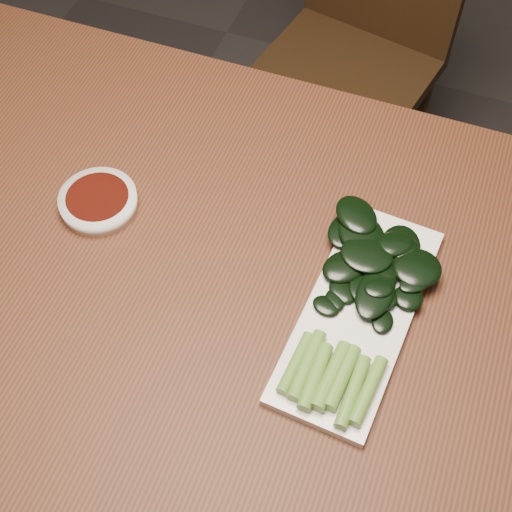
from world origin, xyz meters
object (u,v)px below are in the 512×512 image
object	(u,v)px
gai_lan	(366,287)
chair_far	(357,42)
table	(222,298)
serving_plate	(358,314)
sauce_bowl	(98,201)

from	to	relation	value
gai_lan	chair_far	bearing A→B (deg)	104.52
table	gai_lan	bearing A→B (deg)	8.88
chair_far	serving_plate	size ratio (longest dim) A/B	2.60
sauce_bowl	serving_plate	world-z (taller)	sauce_bowl
serving_plate	gai_lan	bearing A→B (deg)	91.58
chair_far	serving_plate	xyz separation A→B (m)	(0.21, -0.85, 0.27)
table	chair_far	distance (m)	0.87
table	serving_plate	bearing A→B (deg)	-0.22
chair_far	sauce_bowl	size ratio (longest dim) A/B	7.87
chair_far	sauce_bowl	xyz separation A→B (m)	(-0.19, -0.81, 0.28)
gai_lan	table	bearing A→B (deg)	-171.12
sauce_bowl	gai_lan	distance (m)	0.40
serving_plate	gai_lan	size ratio (longest dim) A/B	1.00
table	chair_far	bearing A→B (deg)	91.09
sauce_bowl	chair_far	bearing A→B (deg)	76.61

